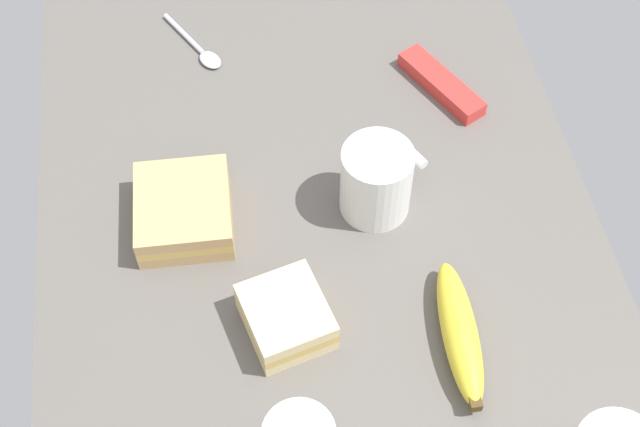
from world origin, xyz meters
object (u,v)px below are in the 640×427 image
object	(u,v)px
coffee_mug_milky	(377,180)
sandwich_side	(184,211)
sandwich_main	(286,317)
banana	(460,332)
snack_bar	(441,84)
spoon	(200,50)

from	to	relation	value
coffee_mug_milky	sandwich_side	size ratio (longest dim) A/B	0.84
sandwich_main	banana	world-z (taller)	sandwich_main
coffee_mug_milky	snack_bar	size ratio (longest dim) A/B	0.77
sandwich_side	spoon	bearing A→B (deg)	171.93
banana	spoon	world-z (taller)	banana
sandwich_side	banana	world-z (taller)	sandwich_side
spoon	sandwich_main	bearing A→B (deg)	7.59
coffee_mug_milky	spoon	world-z (taller)	coffee_mug_milky
sandwich_main	sandwich_side	bearing A→B (deg)	-148.05
spoon	banana	bearing A→B (deg)	26.16
sandwich_main	snack_bar	distance (cm)	39.21
spoon	snack_bar	size ratio (longest dim) A/B	0.88
sandwich_main	snack_bar	size ratio (longest dim) A/B	0.80
sandwich_side	banana	size ratio (longest dim) A/B	0.72
sandwich_main	spoon	distance (cm)	43.00
coffee_mug_milky	sandwich_main	size ratio (longest dim) A/B	0.96
coffee_mug_milky	sandwich_side	xyz separation A→B (cm)	(-1.14, -21.85, -2.55)
coffee_mug_milky	sandwich_side	bearing A→B (deg)	-92.97
sandwich_main	sandwich_side	size ratio (longest dim) A/B	0.88
sandwich_main	sandwich_side	world-z (taller)	same
sandwich_side	banana	distance (cm)	33.47
sandwich_main	banana	size ratio (longest dim) A/B	0.63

